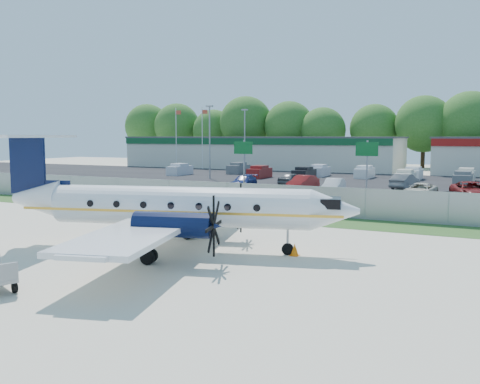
% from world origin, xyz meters
% --- Properties ---
extents(ground, '(170.00, 170.00, 0.00)m').
position_xyz_m(ground, '(0.00, 0.00, 0.00)').
color(ground, beige).
rests_on(ground, ground).
extents(grass_verge, '(170.00, 4.00, 0.02)m').
position_xyz_m(grass_verge, '(0.00, 12.00, 0.01)').
color(grass_verge, '#2D561E').
rests_on(grass_verge, ground).
extents(access_road, '(170.00, 8.00, 0.02)m').
position_xyz_m(access_road, '(0.00, 19.00, 0.01)').
color(access_road, black).
rests_on(access_road, ground).
extents(parking_lot, '(170.00, 32.00, 0.02)m').
position_xyz_m(parking_lot, '(0.00, 40.00, 0.01)').
color(parking_lot, black).
rests_on(parking_lot, ground).
extents(perimeter_fence, '(120.00, 0.06, 1.99)m').
position_xyz_m(perimeter_fence, '(0.00, 14.00, 1.00)').
color(perimeter_fence, gray).
rests_on(perimeter_fence, ground).
extents(building_west, '(46.40, 12.40, 5.24)m').
position_xyz_m(building_west, '(-24.00, 61.98, 2.63)').
color(building_west, silver).
rests_on(building_west, ground).
extents(sign_left, '(1.80, 0.26, 5.00)m').
position_xyz_m(sign_left, '(-8.00, 22.91, 3.61)').
color(sign_left, gray).
rests_on(sign_left, ground).
extents(sign_mid, '(1.80, 0.26, 5.00)m').
position_xyz_m(sign_mid, '(3.00, 22.91, 3.61)').
color(sign_mid, gray).
rests_on(sign_mid, ground).
extents(flagpole_west, '(1.06, 0.12, 10.00)m').
position_xyz_m(flagpole_west, '(-35.92, 55.00, 5.64)').
color(flagpole_west, white).
rests_on(flagpole_west, ground).
extents(flagpole_east, '(1.06, 0.12, 10.00)m').
position_xyz_m(flagpole_east, '(-30.92, 55.00, 5.64)').
color(flagpole_east, white).
rests_on(flagpole_east, ground).
extents(light_pole_nw, '(0.90, 0.35, 9.09)m').
position_xyz_m(light_pole_nw, '(-20.00, 38.00, 5.23)').
color(light_pole_nw, gray).
rests_on(light_pole_nw, ground).
extents(light_pole_sw, '(0.90, 0.35, 9.09)m').
position_xyz_m(light_pole_sw, '(-20.00, 48.00, 5.23)').
color(light_pole_sw, gray).
rests_on(light_pole_sw, ground).
extents(tree_line, '(112.00, 6.00, 14.00)m').
position_xyz_m(tree_line, '(0.00, 74.00, 0.00)').
color(tree_line, '#2B5E1B').
rests_on(tree_line, ground).
extents(aircraft, '(17.68, 17.28, 5.40)m').
position_xyz_m(aircraft, '(-0.96, 0.78, 2.08)').
color(aircraft, white).
rests_on(aircraft, ground).
extents(cone_nose, '(0.40, 0.40, 0.56)m').
position_xyz_m(cone_nose, '(4.62, 2.18, 0.27)').
color(cone_nose, orange).
rests_on(cone_nose, ground).
extents(cone_starboard_wing, '(0.40, 0.40, 0.57)m').
position_xyz_m(cone_starboard_wing, '(-0.49, 9.11, 0.27)').
color(cone_starboard_wing, orange).
rests_on(cone_starboard_wing, ground).
extents(road_car_west, '(4.03, 1.54, 1.31)m').
position_xyz_m(road_car_west, '(-21.54, 17.11, 0.00)').
color(road_car_west, silver).
rests_on(road_car_west, ground).
extents(road_car_mid, '(4.83, 2.70, 1.55)m').
position_xyz_m(road_car_mid, '(9.39, 20.13, 0.00)').
color(road_car_mid, black).
rests_on(road_car_mid, ground).
extents(parked_car_a, '(2.25, 4.64, 1.30)m').
position_xyz_m(parked_car_a, '(-11.22, 29.64, 0.00)').
color(parked_car_a, navy).
rests_on(parked_car_a, ground).
extents(parked_car_b, '(2.04, 4.73, 1.51)m').
position_xyz_m(parked_car_b, '(-4.66, 29.35, 0.00)').
color(parked_car_b, maroon).
rests_on(parked_car_b, ground).
extents(parked_car_c, '(1.82, 4.39, 1.41)m').
position_xyz_m(parked_car_c, '(-1.24, 28.25, 0.00)').
color(parked_car_c, silver).
rests_on(parked_car_c, ground).
extents(parked_car_d, '(2.69, 4.84, 1.28)m').
position_xyz_m(parked_car_d, '(6.50, 28.12, 0.00)').
color(parked_car_d, beige).
rests_on(parked_car_d, ground).
extents(parked_car_e, '(4.04, 6.09, 1.55)m').
position_xyz_m(parked_car_e, '(10.53, 28.23, 0.00)').
color(parked_car_e, maroon).
rests_on(parked_car_e, ground).
extents(parked_car_f, '(2.11, 4.24, 1.39)m').
position_xyz_m(parked_car_f, '(-7.72, 34.28, 0.00)').
color(parked_car_f, '#595B5E').
rests_on(parked_car_f, ground).
extents(parked_car_g, '(2.43, 4.82, 1.51)m').
position_xyz_m(parked_car_g, '(3.94, 35.78, 0.00)').
color(parked_car_g, '#595B5E').
rests_on(parked_car_g, ground).
extents(far_parking_rows, '(56.00, 10.00, 1.60)m').
position_xyz_m(far_parking_rows, '(0.00, 45.00, 0.00)').
color(far_parking_rows, gray).
rests_on(far_parking_rows, ground).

